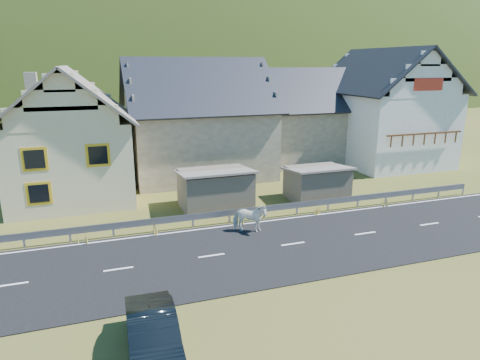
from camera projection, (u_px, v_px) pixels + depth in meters
name	position (u px, v px, depth m)	size (l,w,h in m)	color
ground	(293.00, 245.00, 20.26)	(160.00, 160.00, 0.00)	#434C15
road	(293.00, 244.00, 20.25)	(60.00, 7.00, 0.04)	black
lane_markings	(293.00, 244.00, 20.24)	(60.00, 6.60, 0.01)	silver
guardrail	(264.00, 209.00, 23.47)	(28.10, 0.09, 0.75)	#93969B
shed_left	(215.00, 189.00, 25.28)	(4.30, 3.30, 2.40)	#675C4E
shed_right	(317.00, 183.00, 26.87)	(3.80, 2.90, 2.20)	#675C4E
house_cream	(69.00, 128.00, 26.95)	(7.80, 9.80, 8.30)	beige
house_stone_a	(197.00, 113.00, 32.42)	(10.80, 9.80, 8.90)	tan
house_stone_b	(303.00, 111.00, 37.45)	(9.80, 8.80, 8.10)	tan
house_white	(383.00, 103.00, 36.35)	(8.80, 10.80, 9.70)	white
mountain	(127.00, 128.00, 191.45)	(440.00, 280.00, 260.00)	#2A3C10
horse	(249.00, 218.00, 21.53)	(1.72, 0.79, 1.46)	silver
car	(153.00, 337.00, 12.35)	(1.43, 4.10, 1.35)	black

